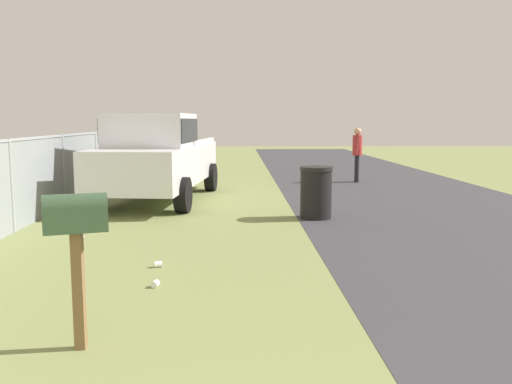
# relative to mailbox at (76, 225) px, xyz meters

# --- Properties ---
(mailbox) EXTENTS (0.34, 0.55, 1.34)m
(mailbox) POSITION_rel_mailbox_xyz_m (0.00, 0.00, 0.00)
(mailbox) COLOR brown
(mailbox) RESTS_ON ground
(pickup_truck) EXTENTS (5.66, 2.69, 2.09)m
(pickup_truck) POSITION_rel_mailbox_xyz_m (8.60, 0.60, 0.03)
(pickup_truck) COLOR silver
(pickup_truck) RESTS_ON ground
(trash_bin) EXTENTS (0.65, 0.65, 1.03)m
(trash_bin) POSITION_rel_mailbox_xyz_m (6.14, -2.89, -0.55)
(trash_bin) COLOR black
(trash_bin) RESTS_ON ground
(pedestrian) EXTENTS (0.48, 0.30, 1.70)m
(pedestrian) POSITION_rel_mailbox_xyz_m (12.46, -5.09, -0.08)
(pedestrian) COLOR black
(pedestrian) RESTS_ON ground
(fence_section) EXTENTS (19.82, 0.07, 1.63)m
(fence_section) POSITION_rel_mailbox_xyz_m (6.34, 2.55, -0.19)
(fence_section) COLOR #9EA3A8
(fence_section) RESTS_ON ground
(litter_cup_far_scatter) EXTENTS (0.11, 0.10, 0.08)m
(litter_cup_far_scatter) POSITION_rel_mailbox_xyz_m (1.71, -0.37, -1.03)
(litter_cup_far_scatter) COLOR white
(litter_cup_far_scatter) RESTS_ON ground
(litter_cup_near_hydrant) EXTENTS (0.11, 0.12, 0.08)m
(litter_cup_near_hydrant) POSITION_rel_mailbox_xyz_m (2.58, -0.28, -1.03)
(litter_cup_near_hydrant) COLOR white
(litter_cup_near_hydrant) RESTS_ON ground
(litter_wrapper_midfield_a) EXTENTS (0.14, 0.15, 0.01)m
(litter_wrapper_midfield_a) POSITION_rel_mailbox_xyz_m (4.57, 1.29, -1.07)
(litter_wrapper_midfield_a) COLOR silver
(litter_wrapper_midfield_a) RESTS_ON ground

